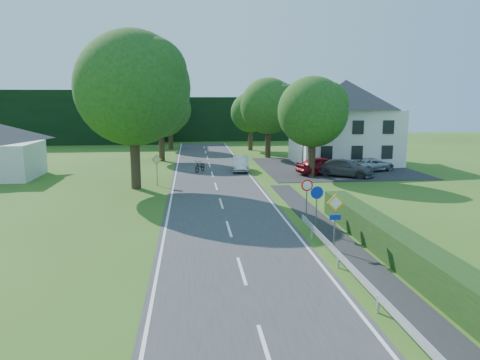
{
  "coord_description": "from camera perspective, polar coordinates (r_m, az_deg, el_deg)",
  "views": [
    {
      "loc": [
        -1.89,
        -11.19,
        6.59
      ],
      "look_at": [
        1.29,
        18.71,
        1.42
      ],
      "focal_mm": 35.0,
      "sensor_mm": 36.0,
      "label": 1
    }
  ],
  "objects": [
    {
      "name": "tree_right_back",
      "position": [
        61.76,
        1.29,
        7.15
      ],
      "size": [
        6.2,
        6.2,
        7.56
      ],
      "primitive_type": null,
      "color": "#1C4715",
      "rests_on": "ground"
    },
    {
      "name": "sign_priority_right",
      "position": [
        20.71,
        11.53,
        -3.82
      ],
      "size": [
        0.78,
        0.09,
        2.59
      ],
      "color": "gray",
      "rests_on": "ground"
    },
    {
      "name": "streetlight",
      "position": [
        42.43,
        7.56,
        6.81
      ],
      "size": [
        2.03,
        0.18,
        8.0
      ],
      "color": "gray",
      "rests_on": "ground"
    },
    {
      "name": "parked_car_red",
      "position": [
        42.15,
        9.97,
        1.76
      ],
      "size": [
        4.92,
        2.91,
        1.57
      ],
      "primitive_type": "imported",
      "rotation": [
        0.0,
        0.0,
        1.81
      ],
      "color": "maroon",
      "rests_on": "parking_pad"
    },
    {
      "name": "guardrail",
      "position": [
        13.26,
        21.7,
        -19.06
      ],
      "size": [
        0.12,
        26.0,
        0.69
      ],
      "primitive_type": null,
      "color": "silver",
      "rests_on": "ground"
    },
    {
      "name": "road",
      "position": [
        31.93,
        -2.54,
        -2.12
      ],
      "size": [
        7.0,
        80.0,
        0.04
      ],
      "primitive_type": "cube",
      "color": "#353537",
      "rests_on": "ground"
    },
    {
      "name": "tree_main",
      "position": [
        35.44,
        -12.86,
        8.28
      ],
      "size": [
        9.4,
        9.4,
        11.64
      ],
      "primitive_type": null,
      "color": "#1C4715",
      "rests_on": "ground"
    },
    {
      "name": "parasol",
      "position": [
        47.1,
        12.7,
        2.77
      ],
      "size": [
        2.74,
        2.77,
        2.03
      ],
      "primitive_type": "imported",
      "rotation": [
        0.0,
        0.0,
        0.28
      ],
      "color": "#B90E2C",
      "rests_on": "parking_pad"
    },
    {
      "name": "line_edge_right",
      "position": [
        32.28,
        3.23,
        -1.95
      ],
      "size": [
        0.12,
        80.0,
        0.01
      ],
      "primitive_type": "cube",
      "color": "white",
      "rests_on": "road"
    },
    {
      "name": "motorcycle",
      "position": [
        43.06,
        -4.89,
        1.73
      ],
      "size": [
        1.52,
        2.24,
        1.11
      ],
      "primitive_type": "imported",
      "rotation": [
        0.0,
        0.0,
        -0.41
      ],
      "color": "black",
      "rests_on": "road"
    },
    {
      "name": "parking_pad",
      "position": [
        46.79,
        11.27,
        1.5
      ],
      "size": [
        14.0,
        16.0,
        0.04
      ],
      "primitive_type": "cube",
      "color": "black",
      "rests_on": "ground"
    },
    {
      "name": "moving_car",
      "position": [
        43.45,
        0.05,
        1.99
      ],
      "size": [
        1.72,
        4.17,
        1.34
      ],
      "primitive_type": "imported",
      "rotation": [
        0.0,
        0.0,
        -0.07
      ],
      "color": "silver",
      "rests_on": "road"
    },
    {
      "name": "tree_left_far",
      "position": [
        51.34,
        -9.61,
        7.06
      ],
      "size": [
        7.0,
        7.0,
        8.58
      ],
      "primitive_type": null,
      "color": "#1C4715",
      "rests_on": "ground"
    },
    {
      "name": "sign_roundabout",
      "position": [
        23.54,
        9.33,
        -2.42
      ],
      "size": [
        0.64,
        0.08,
        2.37
      ],
      "color": "gray",
      "rests_on": "ground"
    },
    {
      "name": "tree_right_mid",
      "position": [
        40.61,
        8.82,
        6.4
      ],
      "size": [
        7.0,
        7.0,
        8.58
      ],
      "primitive_type": null,
      "color": "#1C4715",
      "rests_on": "ground"
    },
    {
      "name": "parked_car_grey",
      "position": [
        41.5,
        12.66,
        1.45
      ],
      "size": [
        5.25,
        4.41,
        1.44
      ],
      "primitive_type": "imported",
      "rotation": [
        0.0,
        0.0,
        0.99
      ],
      "color": "#4A4B4F",
      "rests_on": "parking_pad"
    },
    {
      "name": "sign_priority_left",
      "position": [
        36.59,
        -10.11,
        1.96
      ],
      "size": [
        0.78,
        0.09,
        2.44
      ],
      "color": "gray",
      "rests_on": "ground"
    },
    {
      "name": "treeline_left",
      "position": [
        77.75,
        -25.89,
        6.88
      ],
      "size": [
        44.0,
        6.0,
        8.0
      ],
      "primitive_type": "cube",
      "color": "black",
      "rests_on": "ground"
    },
    {
      "name": "tree_left_back",
      "position": [
        63.3,
        -8.5,
        7.34
      ],
      "size": [
        6.6,
        6.6,
        8.07
      ],
      "primitive_type": null,
      "color": "#1C4715",
      "rests_on": "ground"
    },
    {
      "name": "house_white",
      "position": [
        49.84,
        12.62,
        7.02
      ],
      "size": [
        10.6,
        8.4,
        8.6
      ],
      "color": "silver",
      "rests_on": "ground"
    },
    {
      "name": "parked_car_silver_b",
      "position": [
        45.18,
        15.82,
        1.84
      ],
      "size": [
        4.84,
        3.58,
        1.22
      ],
      "primitive_type": "imported",
      "rotation": [
        0.0,
        0.0,
        1.97
      ],
      "color": "#B1B1B8",
      "rests_on": "parking_pad"
    },
    {
      "name": "treeline_right",
      "position": [
        77.88,
        1.24,
        7.48
      ],
      "size": [
        30.0,
        5.0,
        7.0
      ],
      "primitive_type": "cube",
      "color": "black",
      "rests_on": "ground"
    },
    {
      "name": "footpath",
      "position": [
        16.25,
        20.14,
        -14.71
      ],
      "size": [
        1.5,
        44.0,
        0.04
      ],
      "primitive_type": "cube",
      "color": "black",
      "rests_on": "ground"
    },
    {
      "name": "line_edge_left",
      "position": [
        31.9,
        -8.39,
        -2.18
      ],
      "size": [
        0.12,
        80.0,
        0.01
      ],
      "primitive_type": "cube",
      "color": "white",
      "rests_on": "road"
    },
    {
      "name": "sign_speed_limit",
      "position": [
        25.41,
        8.15,
        -1.27
      ],
      "size": [
        0.64,
        0.11,
        2.37
      ],
      "color": "gray",
      "rests_on": "ground"
    },
    {
      "name": "line_centre",
      "position": [
        31.92,
        -2.54,
        -2.07
      ],
      "size": [
        0.12,
        80.0,
        0.01
      ],
      "primitive_type": null,
      "color": "white",
      "rests_on": "road"
    },
    {
      "name": "ground",
      "position": [
        13.12,
        3.26,
        -20.39
      ],
      "size": [
        160.0,
        160.0,
        0.0
      ],
      "primitive_type": "plane",
      "color": "#2F5618",
      "rests_on": "ground"
    },
    {
      "name": "tree_right_far",
      "position": [
        53.97,
        3.45,
        7.57
      ],
      "size": [
        7.4,
        7.4,
        9.09
      ],
      "primitive_type": null,
      "color": "#1C4715",
      "rests_on": "ground"
    }
  ]
}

